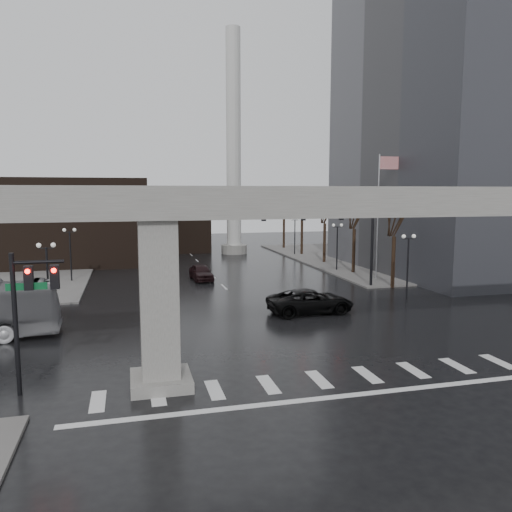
% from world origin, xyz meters
% --- Properties ---
extents(ground, '(160.00, 160.00, 0.00)m').
position_xyz_m(ground, '(0.00, 0.00, 0.00)').
color(ground, black).
rests_on(ground, ground).
extents(sidewalk_ne, '(28.00, 36.00, 0.15)m').
position_xyz_m(sidewalk_ne, '(26.00, 36.00, 0.07)').
color(sidewalk_ne, slate).
rests_on(sidewalk_ne, ground).
extents(elevated_guideway, '(48.00, 2.60, 8.70)m').
position_xyz_m(elevated_guideway, '(1.26, 0.00, 6.88)').
color(elevated_guideway, gray).
rests_on(elevated_guideway, ground).
extents(office_tower, '(22.00, 26.00, 42.00)m').
position_xyz_m(office_tower, '(28.00, 26.00, 21.00)').
color(office_tower, slate).
rests_on(office_tower, ground).
extents(building_far_left, '(16.00, 14.00, 10.00)m').
position_xyz_m(building_far_left, '(-14.00, 42.00, 5.00)').
color(building_far_left, black).
rests_on(building_far_left, ground).
extents(building_far_mid, '(10.00, 10.00, 8.00)m').
position_xyz_m(building_far_mid, '(-2.00, 52.00, 4.00)').
color(building_far_mid, black).
rests_on(building_far_mid, ground).
extents(smokestack, '(3.60, 3.60, 30.00)m').
position_xyz_m(smokestack, '(6.00, 46.00, 13.35)').
color(smokestack, beige).
rests_on(smokestack, ground).
extents(signal_mast_arm, '(12.12, 0.43, 8.00)m').
position_xyz_m(signal_mast_arm, '(8.99, 18.80, 5.83)').
color(signal_mast_arm, black).
rests_on(signal_mast_arm, ground).
extents(signal_left_pole, '(2.30, 0.30, 6.00)m').
position_xyz_m(signal_left_pole, '(-12.25, 0.50, 4.07)').
color(signal_left_pole, black).
rests_on(signal_left_pole, ground).
extents(flagpole_assembly, '(2.06, 0.12, 12.00)m').
position_xyz_m(flagpole_assembly, '(15.29, 22.00, 7.53)').
color(flagpole_assembly, silver).
rests_on(flagpole_assembly, ground).
extents(lamp_right_0, '(1.22, 0.32, 5.11)m').
position_xyz_m(lamp_right_0, '(13.50, 14.00, 3.47)').
color(lamp_right_0, black).
rests_on(lamp_right_0, ground).
extents(lamp_right_1, '(1.22, 0.32, 5.11)m').
position_xyz_m(lamp_right_1, '(13.50, 28.00, 3.47)').
color(lamp_right_1, black).
rests_on(lamp_right_1, ground).
extents(lamp_right_2, '(1.22, 0.32, 5.11)m').
position_xyz_m(lamp_right_2, '(13.50, 42.00, 3.47)').
color(lamp_right_2, black).
rests_on(lamp_right_2, ground).
extents(lamp_left_0, '(1.22, 0.32, 5.11)m').
position_xyz_m(lamp_left_0, '(-13.50, 14.00, 3.47)').
color(lamp_left_0, black).
rests_on(lamp_left_0, ground).
extents(lamp_left_1, '(1.22, 0.32, 5.11)m').
position_xyz_m(lamp_left_1, '(-13.50, 28.00, 3.47)').
color(lamp_left_1, black).
rests_on(lamp_left_1, ground).
extents(lamp_left_2, '(1.22, 0.32, 5.11)m').
position_xyz_m(lamp_left_2, '(-13.50, 42.00, 3.47)').
color(lamp_left_2, black).
rests_on(lamp_left_2, ground).
extents(tree_right_0, '(1.09, 1.58, 7.50)m').
position_xyz_m(tree_right_0, '(14.53, 18.02, 2.79)').
color(tree_right_0, black).
rests_on(tree_right_0, ground).
extents(tree_right_1, '(1.09, 1.61, 7.67)m').
position_xyz_m(tree_right_1, '(14.53, 26.02, 2.85)').
color(tree_right_1, black).
rests_on(tree_right_1, ground).
extents(tree_right_2, '(1.10, 1.63, 7.85)m').
position_xyz_m(tree_right_2, '(14.53, 34.02, 2.91)').
color(tree_right_2, black).
rests_on(tree_right_2, ground).
extents(tree_right_3, '(1.11, 1.66, 8.02)m').
position_xyz_m(tree_right_3, '(14.53, 42.02, 2.98)').
color(tree_right_3, black).
rests_on(tree_right_3, ground).
extents(tree_right_4, '(1.12, 1.69, 8.19)m').
position_xyz_m(tree_right_4, '(14.53, 50.02, 3.04)').
color(tree_right_4, black).
rests_on(tree_right_4, ground).
extents(pickup_truck, '(6.22, 3.09, 1.69)m').
position_xyz_m(pickup_truck, '(4.07, 10.91, 0.85)').
color(pickup_truck, black).
rests_on(pickup_truck, ground).
extents(far_car, '(2.10, 4.62, 1.54)m').
position_xyz_m(far_car, '(-1.48, 26.02, 0.77)').
color(far_car, black).
rests_on(far_car, ground).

